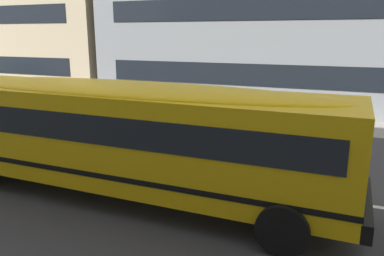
% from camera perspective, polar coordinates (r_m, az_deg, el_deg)
% --- Properties ---
extents(ground_plane, '(400.00, 400.00, 0.00)m').
position_cam_1_polar(ground_plane, '(12.30, -14.33, -5.17)').
color(ground_plane, '#38383D').
extents(sidewalk_far, '(120.00, 3.00, 0.01)m').
position_cam_1_polar(sidewalk_far, '(19.25, 0.41, 2.12)').
color(sidewalk_far, gray).
rests_on(sidewalk_far, ground_plane).
extents(lane_centreline, '(110.00, 0.16, 0.01)m').
position_cam_1_polar(lane_centreline, '(12.30, -14.33, -5.16)').
color(lane_centreline, silver).
rests_on(lane_centreline, ground_plane).
extents(school_bus, '(12.61, 3.02, 2.82)m').
position_cam_1_polar(school_bus, '(9.52, -11.39, -0.06)').
color(school_bus, yellow).
rests_on(school_bus, ground_plane).
extents(parked_car_silver_end_of_row, '(3.96, 2.01, 1.64)m').
position_cam_1_polar(parked_car_silver_end_of_row, '(20.35, -20.72, 4.26)').
color(parked_car_silver_end_of_row, '#B7BABF').
rests_on(parked_car_silver_end_of_row, ground_plane).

